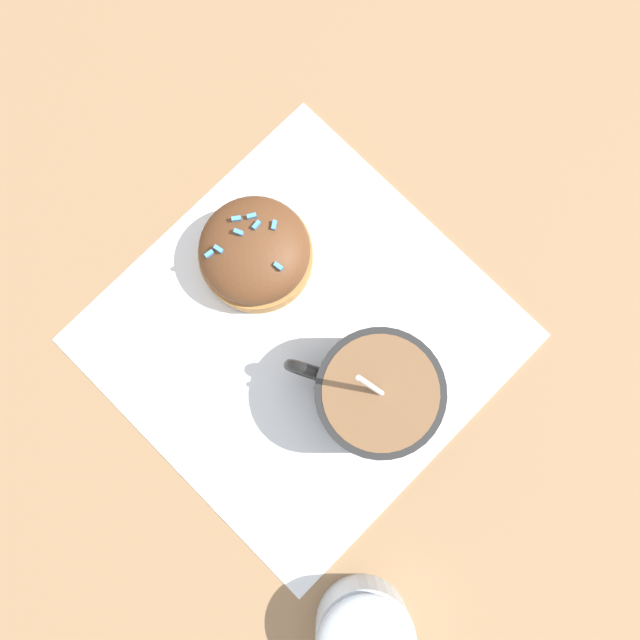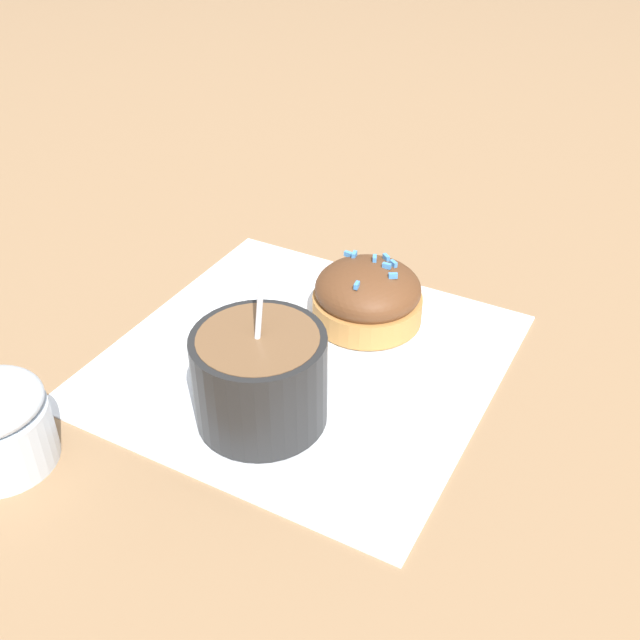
{
  "view_description": "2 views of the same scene",
  "coord_description": "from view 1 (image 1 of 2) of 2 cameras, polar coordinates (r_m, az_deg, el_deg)",
  "views": [
    {
      "loc": [
        -0.05,
        0.03,
        0.5
      ],
      "look_at": [
        -0.0,
        -0.02,
        0.04
      ],
      "focal_mm": 35.0,
      "sensor_mm": 36.0,
      "label": 1
    },
    {
      "loc": [
        -0.38,
        -0.26,
        0.36
      ],
      "look_at": [
        0.01,
        -0.01,
        0.04
      ],
      "focal_mm": 42.0,
      "sensor_mm": 36.0,
      "label": 2
    }
  ],
  "objects": [
    {
      "name": "coffee_cup",
      "position": [
        0.46,
        5.07,
        -6.67
      ],
      "size": [
        0.11,
        0.09,
        0.11
      ],
      "color": "black",
      "rests_on": "paper_napkin"
    },
    {
      "name": "frosted_pastry",
      "position": [
        0.5,
        -5.93,
        6.16
      ],
      "size": [
        0.09,
        0.09,
        0.05
      ],
      "color": "#C18442",
      "rests_on": "paper_napkin"
    },
    {
      "name": "sugar_bowl",
      "position": [
        0.5,
        4.13,
        -26.94
      ],
      "size": [
        0.07,
        0.07,
        0.06
      ],
      "color": "silver",
      "rests_on": "ground_plane"
    },
    {
      "name": "paper_napkin",
      "position": [
        0.51,
        -1.72,
        -1.59
      ],
      "size": [
        0.31,
        0.31,
        0.0
      ],
      "color": "white",
      "rests_on": "ground_plane"
    },
    {
      "name": "ground_plane",
      "position": [
        0.51,
        -1.71,
        -1.61
      ],
      "size": [
        3.0,
        3.0,
        0.0
      ],
      "primitive_type": "plane",
      "color": "#93704C"
    }
  ]
}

